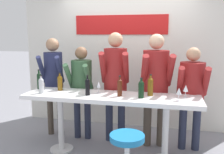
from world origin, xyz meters
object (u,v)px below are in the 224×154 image
object	(u,v)px
person_far_left	(54,75)
wine_glass_0	(179,92)
wine_bottle_6	(41,85)
wine_bottle_2	(39,80)
wine_bottle_5	(141,88)
wine_bottle_1	(88,86)
person_left	(82,83)
wine_bottle_0	(60,82)
tasting_table	(111,104)
wine_bottle_3	(120,87)
wine_glass_1	(99,85)
person_center_left	(115,75)
wine_glass_2	(186,89)
wine_bottle_4	(150,86)
bar_stool	(127,152)
person_center	(156,78)
person_center_right	(192,88)

from	to	relation	value
person_far_left	wine_glass_0	size ratio (longest dim) A/B	9.74
person_far_left	wine_bottle_6	world-z (taller)	person_far_left
wine_bottle_2	wine_bottle_5	xyz separation A→B (m)	(1.65, -0.19, -0.01)
wine_bottle_1	wine_bottle_6	world-z (taller)	wine_bottle_1
person_left	wine_bottle_0	distance (m)	0.44
tasting_table	wine_bottle_0	size ratio (longest dim) A/B	9.09
wine_bottle_3	wine_glass_1	size ratio (longest dim) A/B	1.67
person_center_left	wine_glass_1	world-z (taller)	person_center_left
wine_bottle_3	wine_bottle_5	xyz separation A→B (m)	(0.31, -0.03, -0.00)
wine_glass_2	wine_glass_0	bearing A→B (deg)	-115.04
wine_bottle_0	wine_bottle_6	world-z (taller)	wine_bottle_0
tasting_table	wine_bottle_6	distance (m)	1.07
wine_glass_2	wine_bottle_5	bearing A→B (deg)	-165.29
wine_bottle_6	wine_glass_2	xyz separation A→B (m)	(2.08, 0.21, -0.00)
person_left	wine_glass_1	bearing A→B (deg)	-44.60
person_center_left	wine_bottle_6	world-z (taller)	person_center_left
wine_bottle_4	wine_glass_2	size ratio (longest dim) A/B	1.75
bar_stool	wine_bottle_3	world-z (taller)	wine_bottle_3
wine_bottle_5	wine_glass_0	bearing A→B (deg)	-6.04
tasting_table	person_far_left	distance (m)	1.31
wine_bottle_6	wine_glass_2	world-z (taller)	wine_bottle_6
person_center	wine_bottle_0	distance (m)	1.49
wine_glass_1	wine_glass_2	size ratio (longest dim) A/B	1.00
person_far_left	person_left	world-z (taller)	person_far_left
tasting_table	person_center_right	xyz separation A→B (m)	(1.15, 0.46, 0.19)
wine_bottle_2	person_left	bearing A→B (deg)	31.46
wine_bottle_4	wine_glass_2	world-z (taller)	wine_bottle_4
tasting_table	wine_bottle_5	xyz separation A→B (m)	(0.44, -0.05, 0.26)
wine_bottle_4	wine_bottle_6	bearing A→B (deg)	-172.44
wine_bottle_6	wine_glass_1	world-z (taller)	wine_bottle_6
wine_bottle_4	wine_bottle_5	xyz separation A→B (m)	(-0.11, -0.16, -0.01)
tasting_table	wine_bottle_1	distance (m)	0.42
bar_stool	person_center	size ratio (longest dim) A/B	0.36
person_center	wine_bottle_6	distance (m)	1.74
wine_bottle_0	wine_glass_2	world-z (taller)	wine_bottle_0
wine_glass_0	wine_bottle_4	bearing A→B (deg)	151.73
wine_bottle_0	wine_bottle_2	world-z (taller)	wine_bottle_2
tasting_table	wine_bottle_1	world-z (taller)	wine_bottle_1
person_center_left	wine_bottle_4	xyz separation A→B (m)	(0.60, -0.41, -0.06)
bar_stool	person_far_left	xyz separation A→B (m)	(-1.52, 1.28, 0.65)
person_center	wine_bottle_2	bearing A→B (deg)	179.48
person_left	wine_bottle_5	xyz separation A→B (m)	(1.07, -0.55, 0.07)
tasting_table	person_center_left	xyz separation A→B (m)	(-0.04, 0.52, 0.34)
person_far_left	wine_bottle_5	world-z (taller)	person_far_left
person_far_left	tasting_table	bearing A→B (deg)	-36.10
wine_bottle_2	wine_bottle_3	xyz separation A→B (m)	(1.34, -0.17, -0.01)
person_center	wine_glass_2	bearing A→B (deg)	-51.68
person_far_left	person_center_left	distance (m)	1.11
wine_bottle_5	wine_bottle_1	bearing A→B (deg)	-178.32
wine_bottle_1	wine_glass_0	distance (m)	1.27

